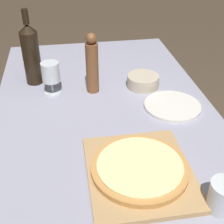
{
  "coord_description": "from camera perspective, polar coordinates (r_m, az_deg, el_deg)",
  "views": [
    {
      "loc": [
        -0.15,
        -0.96,
        1.44
      ],
      "look_at": [
        0.01,
        0.01,
        0.79
      ],
      "focal_mm": 50.0,
      "sensor_mm": 36.0,
      "label": 1
    }
  ],
  "objects": [
    {
      "name": "dining_table",
      "position": [
        1.25,
        -0.47,
        -5.57
      ],
      "size": [
        0.92,
        1.79,
        0.73
      ],
      "color": "#9393A8",
      "rests_on": "ground_plane"
    },
    {
      "name": "cutting_board",
      "position": [
        1.01,
        5.04,
        -10.86
      ],
      "size": [
        0.33,
        0.37,
        0.02
      ],
      "color": "tan",
      "rests_on": "dining_table"
    },
    {
      "name": "pizza",
      "position": [
        1.0,
        5.09,
        -10.02
      ],
      "size": [
        0.31,
        0.31,
        0.02
      ],
      "color": "#C68947",
      "rests_on": "cutting_board"
    },
    {
      "name": "wine_bottle",
      "position": [
        1.5,
        -14.59,
        10.3
      ],
      "size": [
        0.08,
        0.08,
        0.35
      ],
      "color": "black",
      "rests_on": "dining_table"
    },
    {
      "name": "pepper_mill",
      "position": [
        1.39,
        -3.65,
        8.64
      ],
      "size": [
        0.06,
        0.06,
        0.28
      ],
      "color": "brown",
      "rests_on": "dining_table"
    },
    {
      "name": "wine_glass",
      "position": [
        1.4,
        -11.16,
        6.99
      ],
      "size": [
        0.08,
        0.08,
        0.15
      ],
      "color": "silver",
      "rests_on": "dining_table"
    },
    {
      "name": "small_bowl",
      "position": [
        1.47,
        5.68,
        5.64
      ],
      "size": [
        0.15,
        0.15,
        0.06
      ],
      "color": "beige",
      "rests_on": "dining_table"
    },
    {
      "name": "drinking_tumbler",
      "position": [
        0.94,
        19.81,
        -14.29
      ],
      "size": [
        0.09,
        0.09,
        0.09
      ],
      "color": "silver",
      "rests_on": "dining_table"
    },
    {
      "name": "dinner_plate",
      "position": [
        1.34,
        10.97,
        1.1
      ],
      "size": [
        0.24,
        0.24,
        0.01
      ],
      "color": "silver",
      "rests_on": "dining_table"
    }
  ]
}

